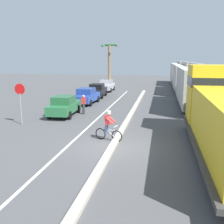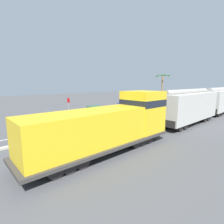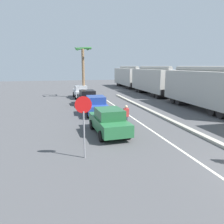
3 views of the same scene
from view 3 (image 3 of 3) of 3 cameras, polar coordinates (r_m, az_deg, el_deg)
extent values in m
cube|color=#B2AD9E|center=(15.16, 19.91, -4.49)|extent=(0.36, 36.00, 0.16)
cube|color=silver|center=(14.01, 11.67, -5.67)|extent=(0.14, 36.00, 0.01)
cube|color=#B0AEA6|center=(22.99, 22.94, 5.93)|extent=(2.90, 10.40, 3.10)
cylinder|color=gray|center=(22.90, 23.29, 10.24)|extent=(0.60, 9.88, 0.60)
cube|color=black|center=(27.46, 16.18, 4.71)|extent=(2.61, 0.10, 0.70)
cylinder|color=black|center=(26.27, 17.72, 3.21)|extent=(2.46, 0.90, 0.90)
cylinder|color=black|center=(25.36, 19.02, 2.83)|extent=(2.46, 0.90, 0.90)
cylinder|color=black|center=(21.16, 26.88, 0.48)|extent=(2.46, 0.90, 0.90)
cube|color=#B6B3AC|center=(32.97, 10.72, 8.21)|extent=(2.90, 10.40, 3.10)
cylinder|color=#9A9892|center=(32.90, 10.84, 11.21)|extent=(0.60, 9.88, 0.60)
cube|color=black|center=(37.87, 7.31, 6.95)|extent=(2.61, 0.10, 0.70)
cube|color=black|center=(28.41, 15.06, 5.00)|extent=(2.61, 0.10, 0.70)
cylinder|color=black|center=(36.55, 8.14, 5.97)|extent=(2.46, 0.90, 0.90)
cylinder|color=black|center=(35.54, 8.81, 5.78)|extent=(2.46, 0.90, 0.90)
cylinder|color=black|center=(30.72, 12.69, 4.68)|extent=(2.46, 0.90, 0.90)
cylinder|color=black|center=(29.75, 13.64, 4.40)|extent=(2.46, 0.90, 0.90)
cube|color=#BAB8B0|center=(43.75, 4.29, 9.25)|extent=(2.90, 10.40, 3.10)
cylinder|color=#9E9C96|center=(43.71, 4.33, 11.52)|extent=(0.60, 9.88, 0.60)
cube|color=black|center=(48.82, 2.31, 8.14)|extent=(2.61, 0.10, 0.70)
cube|color=black|center=(38.89, 6.72, 7.10)|extent=(2.61, 0.10, 0.70)
cylinder|color=black|center=(47.45, 2.81, 7.42)|extent=(2.46, 0.90, 0.90)
cylinder|color=black|center=(46.40, 3.21, 7.32)|extent=(2.46, 0.90, 0.90)
cylinder|color=black|center=(41.35, 5.43, 6.71)|extent=(2.46, 0.90, 0.90)
cylinder|color=black|center=(40.31, 5.96, 6.57)|extent=(2.46, 0.90, 0.90)
cube|color=#286B3D|center=(13.64, -0.85, -2.99)|extent=(1.90, 4.28, 0.70)
cube|color=#225B34|center=(13.34, -0.68, -0.45)|extent=(1.59, 1.97, 0.60)
cube|color=#1E232D|center=(14.30, -1.80, 0.18)|extent=(1.43, 0.19, 0.51)
cylinder|color=black|center=(14.77, -5.26, -3.28)|extent=(0.25, 0.65, 0.64)
cylinder|color=black|center=(15.16, 0.73, -2.82)|extent=(0.25, 0.65, 0.64)
cylinder|color=black|center=(12.33, -2.79, -6.33)|extent=(0.25, 0.65, 0.64)
cylinder|color=black|center=(12.80, 4.27, -5.66)|extent=(0.25, 0.65, 0.64)
cube|color=#28479E|center=(19.23, -4.25, 1.39)|extent=(1.88, 4.27, 0.70)
cube|color=navy|center=(18.98, -4.22, 3.23)|extent=(1.58, 1.96, 0.60)
cube|color=#1E232D|center=(19.97, -4.60, 3.52)|extent=(1.43, 0.18, 0.51)
cylinder|color=black|center=(20.49, -6.96, 0.99)|extent=(0.25, 0.65, 0.64)
cylinder|color=black|center=(20.68, -2.49, 1.17)|extent=(0.25, 0.65, 0.64)
cylinder|color=black|center=(17.95, -6.25, -0.56)|extent=(0.25, 0.65, 0.64)
cylinder|color=black|center=(18.16, -1.17, -0.34)|extent=(0.25, 0.65, 0.64)
cube|color=black|center=(23.98, -6.50, 3.45)|extent=(1.86, 4.26, 0.70)
cube|color=black|center=(23.75, -6.48, 4.95)|extent=(1.57, 1.96, 0.60)
cube|color=#1E232D|center=(24.73, -6.88, 5.10)|extent=(1.43, 0.17, 0.51)
cylinder|color=black|center=(25.19, -8.81, 2.98)|extent=(0.24, 0.65, 0.64)
cylinder|color=black|center=(25.45, -5.20, 3.16)|extent=(0.24, 0.65, 0.64)
cylinder|color=black|center=(22.64, -7.92, 2.01)|extent=(0.24, 0.65, 0.64)
cylinder|color=black|center=(22.93, -3.93, 2.22)|extent=(0.24, 0.65, 0.64)
cube|color=#B7BABF|center=(29.64, -8.16, 5.02)|extent=(1.77, 4.23, 0.70)
cube|color=#9C9EA2|center=(29.42, -8.16, 6.24)|extent=(1.53, 1.92, 0.60)
cube|color=#1E232D|center=(30.41, -8.40, 6.32)|extent=(1.43, 0.14, 0.51)
cylinder|color=black|center=(30.88, -9.94, 4.58)|extent=(0.23, 0.64, 0.64)
cylinder|color=black|center=(31.07, -6.96, 4.72)|extent=(0.23, 0.64, 0.64)
cylinder|color=black|center=(28.31, -9.44, 3.94)|extent=(0.23, 0.64, 0.64)
cylinder|color=black|center=(28.51, -6.20, 4.09)|extent=(0.23, 0.64, 0.64)
cylinder|color=gray|center=(10.06, -7.28, -6.01)|extent=(0.07, 0.07, 2.20)
cylinder|color=red|center=(9.74, -7.51, 1.89)|extent=(0.76, 0.03, 0.76)
cylinder|color=white|center=(9.76, -7.52, 1.90)|extent=(0.48, 0.01, 0.48)
cylinder|color=#846647|center=(29.47, -7.50, 9.89)|extent=(0.36, 0.36, 6.35)
cone|color=#2D7033|center=(29.77, -5.93, 16.16)|extent=(0.53, 1.83, 0.36)
cone|color=#2D7033|center=(30.44, -7.75, 16.02)|extent=(1.82, 0.46, 0.35)
cone|color=#2D7033|center=(29.33, -9.45, 16.13)|extent=(0.57, 1.85, 0.71)
cone|color=#2D7033|center=(28.67, -7.26, 16.29)|extent=(1.83, 0.51, 0.37)
cylinder|color=#33333D|center=(14.81, 3.67, -2.78)|extent=(0.22, 0.22, 0.85)
cube|color=red|center=(14.65, 3.71, -0.11)|extent=(0.34, 0.22, 0.56)
sphere|color=beige|center=(14.57, 3.73, 1.39)|extent=(0.20, 0.20, 0.20)
camera|label=1|loc=(12.82, 108.89, -2.09)|focal=42.00mm
camera|label=2|loc=(23.07, 81.79, 3.51)|focal=28.00mm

